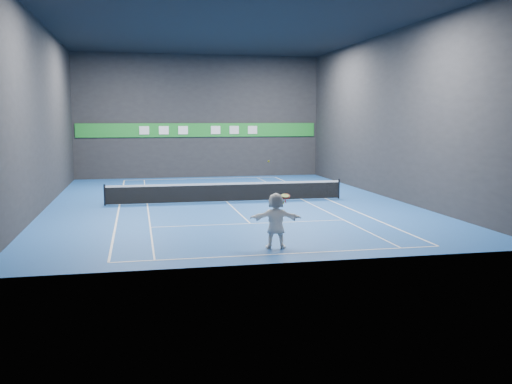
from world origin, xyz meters
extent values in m
plane|color=#1C4D9A|center=(0.00, 0.00, 0.00)|extent=(26.00, 26.00, 0.00)
plane|color=black|center=(0.00, 0.00, 9.00)|extent=(26.00, 26.00, 0.00)
cube|color=black|center=(0.00, 13.00, 4.50)|extent=(18.00, 0.10, 9.00)
cube|color=black|center=(0.00, -13.00, 4.50)|extent=(18.00, 0.10, 9.00)
cube|color=black|center=(-9.00, 0.00, 4.50)|extent=(0.10, 26.00, 9.00)
cube|color=black|center=(9.00, 0.00, 4.50)|extent=(0.10, 26.00, 9.00)
cube|color=white|center=(0.00, -11.89, 0.00)|extent=(10.98, 0.08, 0.01)
cube|color=white|center=(0.00, 11.89, 0.00)|extent=(10.98, 0.08, 0.01)
cube|color=white|center=(-5.49, 0.00, 0.00)|extent=(0.08, 23.78, 0.01)
cube|color=white|center=(5.49, 0.00, 0.00)|extent=(0.08, 23.78, 0.01)
cube|color=white|center=(-4.11, 0.00, 0.00)|extent=(0.06, 23.78, 0.01)
cube|color=white|center=(4.11, 0.00, 0.00)|extent=(0.06, 23.78, 0.01)
cube|color=white|center=(0.00, -6.40, 0.00)|extent=(8.23, 0.06, 0.01)
cube|color=white|center=(0.00, 6.40, 0.00)|extent=(8.23, 0.06, 0.01)
cube|color=white|center=(0.00, 0.00, 0.00)|extent=(0.06, 12.80, 0.01)
imported|color=white|center=(-0.05, -11.01, 0.94)|extent=(1.82, 0.87, 1.89)
sphere|color=#C7D323|center=(-0.25, -10.80, 2.93)|extent=(0.07, 0.07, 0.07)
cylinder|color=black|center=(-6.20, 0.00, 0.54)|extent=(0.10, 0.10, 1.07)
cylinder|color=black|center=(6.20, 0.00, 0.54)|extent=(0.10, 0.10, 1.07)
cube|color=black|center=(0.00, 0.00, 0.47)|extent=(12.40, 0.03, 0.86)
cube|color=white|center=(0.00, 0.00, 0.95)|extent=(12.40, 0.04, 0.10)
cube|color=#1C8028|center=(0.00, 12.94, 3.50)|extent=(17.64, 0.06, 1.00)
cube|color=silver|center=(-4.00, 12.88, 3.50)|extent=(0.70, 0.04, 0.60)
cube|color=white|center=(-2.60, 12.88, 3.50)|extent=(0.70, 0.04, 0.60)
cube|color=white|center=(-1.20, 12.88, 3.50)|extent=(0.70, 0.04, 0.60)
cube|color=white|center=(1.20, 12.88, 3.50)|extent=(0.70, 0.04, 0.60)
cube|color=silver|center=(2.60, 12.88, 3.50)|extent=(0.70, 0.04, 0.60)
cube|color=silver|center=(4.00, 12.88, 3.50)|extent=(0.70, 0.04, 0.60)
torus|color=red|center=(0.30, -10.96, 1.75)|extent=(0.42, 0.37, 0.23)
cylinder|color=#C2DF4E|center=(0.29, -10.96, 1.78)|extent=(0.38, 0.36, 0.13)
cylinder|color=#AF121C|center=(0.30, -10.96, 1.59)|extent=(0.10, 0.11, 0.17)
cylinder|color=yellow|center=(0.21, -10.98, 1.50)|extent=(0.10, 0.19, 0.23)
camera|label=1|loc=(-4.55, -29.32, 4.34)|focal=40.00mm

